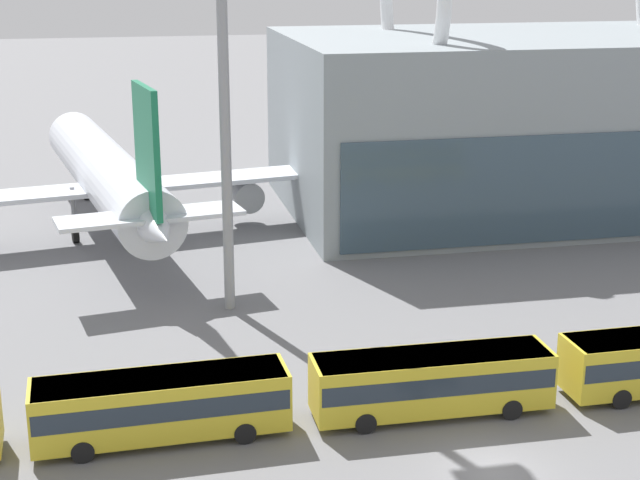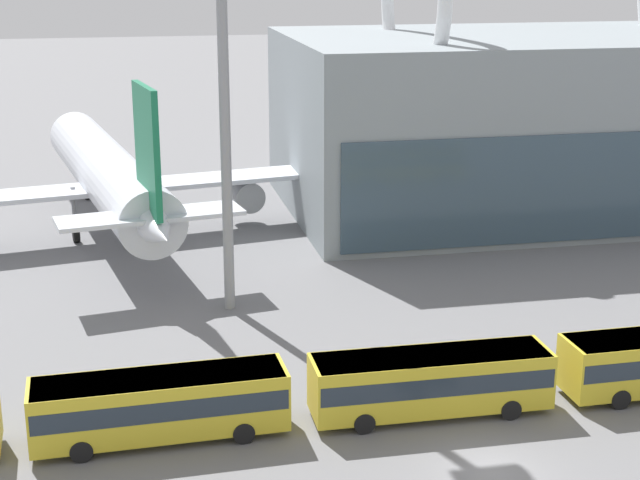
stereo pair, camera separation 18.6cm
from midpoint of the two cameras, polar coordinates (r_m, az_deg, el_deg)
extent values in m
plane|color=slate|center=(43.18, 10.08, -13.10)|extent=(440.00, 440.00, 0.00)
cylinder|color=silver|center=(77.08, -12.23, 3.87)|extent=(10.14, 33.00, 4.46)
sphere|color=silver|center=(92.96, -14.00, 5.89)|extent=(4.37, 4.37, 4.37)
cone|color=silver|center=(61.46, -9.57, 0.81)|extent=(5.43, 7.82, 4.23)
cube|color=silver|center=(75.34, -11.93, 2.99)|extent=(37.27, 10.33, 0.35)
cylinder|color=gray|center=(78.04, -4.33, 2.67)|extent=(2.95, 3.64, 2.41)
cube|color=#19724C|center=(61.15, -9.94, 5.18)|extent=(1.37, 5.54, 7.93)
cube|color=silver|center=(62.10, -9.75, 1.39)|extent=(11.97, 5.19, 0.28)
cylinder|color=gray|center=(88.18, -13.39, 3.83)|extent=(0.36, 0.36, 3.74)
cylinder|color=black|center=(88.60, -13.31, 2.65)|extent=(0.64, 1.16, 1.10)
cylinder|color=gray|center=(75.29, -14.03, 1.64)|extent=(0.36, 0.36, 3.74)
cylinder|color=black|center=(75.78, -13.93, 0.27)|extent=(0.64, 1.16, 1.10)
cylinder|color=gray|center=(76.22, -9.72, 2.08)|extent=(0.36, 0.36, 3.74)
cylinder|color=black|center=(76.71, -9.66, 0.72)|extent=(0.64, 1.16, 1.10)
sphere|color=silver|center=(109.80, 15.08, 7.52)|extent=(4.50, 4.50, 4.50)
cylinder|color=gray|center=(91.09, 15.74, 4.36)|extent=(2.66, 4.11, 2.08)
cylinder|color=gray|center=(106.37, 16.50, 5.79)|extent=(0.36, 0.36, 3.97)
cylinder|color=black|center=(106.73, 16.41, 4.75)|extent=(0.62, 1.16, 1.10)
cube|color=gold|center=(44.84, -9.16, -9.42)|extent=(11.46, 3.18, 2.66)
cube|color=#232D38|center=(44.73, -9.18, -9.11)|extent=(11.24, 3.20, 0.93)
cube|color=silver|center=(44.30, -9.24, -7.94)|extent=(11.12, 3.08, 0.12)
cylinder|color=black|center=(46.85, -4.87, -9.70)|extent=(1.01, 0.34, 1.00)
cylinder|color=black|center=(44.58, -4.34, -11.13)|extent=(1.01, 0.34, 1.00)
cylinder|color=black|center=(46.46, -13.63, -10.38)|extent=(1.01, 0.34, 1.00)
cylinder|color=black|center=(44.17, -13.60, -11.87)|extent=(1.01, 0.34, 1.00)
cube|color=gold|center=(46.81, 6.59, -8.15)|extent=(11.39, 2.86, 2.66)
cube|color=#232D38|center=(46.70, 6.60, -7.85)|extent=(11.16, 2.89, 0.93)
cube|color=silver|center=(46.30, 6.64, -6.72)|extent=(11.05, 2.78, 0.12)
cylinder|color=black|center=(49.52, 10.02, -8.39)|extent=(1.00, 0.31, 1.00)
cylinder|color=black|center=(47.38, 11.14, -9.66)|extent=(1.00, 0.31, 1.00)
cylinder|color=black|center=(47.57, 1.96, -9.22)|extent=(1.00, 0.31, 1.00)
cylinder|color=black|center=(45.33, 2.71, -10.60)|extent=(1.00, 0.31, 1.00)
cylinder|color=black|center=(51.69, 15.78, -7.69)|extent=(1.00, 0.31, 1.00)
cylinder|color=black|center=(49.67, 17.17, -8.84)|extent=(1.00, 0.31, 1.00)
cylinder|color=gray|center=(57.07, -5.58, 11.06)|extent=(0.64, 0.64, 31.56)
camera|label=1|loc=(0.09, -89.91, 0.03)|focal=55.00mm
camera|label=2|loc=(0.09, 90.09, -0.03)|focal=55.00mm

